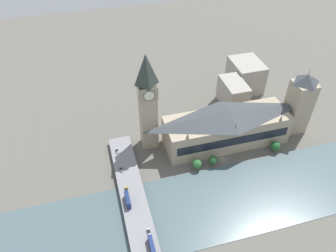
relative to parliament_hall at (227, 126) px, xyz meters
name	(u,v)px	position (x,y,z in m)	size (l,w,h in m)	color
ground_plane	(223,159)	(-16.76, 8.00, -15.30)	(600.00, 600.00, 0.00)	#605E56
river_water	(243,196)	(-49.95, 8.00, -15.15)	(54.38, 360.00, 0.30)	#4C6066
parliament_hall	(227,126)	(0.00, 0.00, 0.00)	(27.97, 89.62, 30.84)	tan
clock_tower	(148,101)	(12.74, 54.45, 23.71)	(12.49, 12.49, 74.33)	tan
victoria_tower	(299,103)	(0.05, -56.46, 9.21)	(15.30, 15.30, 53.03)	tan
road_bridge	(138,218)	(-49.95, 75.89, -11.87)	(140.77, 15.59, 4.30)	slate
double_decker_bus_lead	(152,246)	(-71.08, 72.41, -8.48)	(11.39, 2.46, 4.59)	navy
double_decker_bus_mid	(128,200)	(-38.35, 79.65, -8.30)	(10.38, 2.62, 4.92)	navy
car_northbound_lead	(149,231)	(-61.34, 71.93, -10.30)	(4.01, 1.77, 1.38)	silver
car_northbound_tail	(121,169)	(-11.50, 79.45, -10.32)	(4.13, 1.85, 1.34)	slate
car_southbound_lead	(127,190)	(-29.14, 78.89, -10.34)	(4.72, 1.84, 1.32)	gold
car_southbound_extra	(117,151)	(6.60, 79.39, -10.27)	(4.29, 1.84, 1.48)	silver
city_block_west	(245,75)	(61.49, -44.55, -2.24)	(30.97, 25.11, 26.13)	#A39E93
city_block_center	(233,94)	(39.56, -22.95, -3.64)	(29.01, 17.11, 23.32)	#A39E93
tree_embankment_near	(275,146)	(-18.99, -30.90, -10.30)	(7.09, 7.09, 8.56)	brown
tree_embankment_mid	(213,160)	(-19.94, 17.27, -10.16)	(6.10, 6.10, 8.21)	brown
tree_embankment_far	(197,164)	(-20.45, 29.07, -10.33)	(6.46, 6.46, 8.22)	brown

